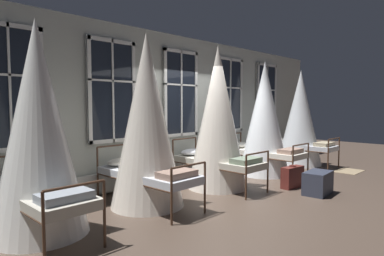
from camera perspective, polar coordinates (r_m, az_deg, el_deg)
The scene contains 11 objects.
ground at distance 7.06m, azimuth 5.42°, elevation -10.12°, with size 21.45×21.45×0.00m, color #4C3D33.
back_wall_with_windows at distance 7.80m, azimuth -2.43°, elevation 3.45°, with size 11.73×0.10×3.29m, color #B2B7AD.
window_bank at distance 7.73m, azimuth -1.82°, elevation -0.06°, with size 8.27×0.10×2.89m.
cot_first at distance 4.81m, azimuth -24.73°, elevation -0.55°, with size 1.24×2.01×2.83m.
cot_second at distance 5.67m, azimuth -7.70°, elevation 0.83°, with size 1.24×2.01×2.92m.
cot_third at distance 6.91m, azimuth 4.39°, elevation 1.49°, with size 1.24×2.00×2.93m.
cot_fourth at distance 8.41m, azimuth 12.20°, elevation 1.35°, with size 1.24×2.00×2.78m.
cot_fifth at distance 10.03m, azimuth 17.91°, elevation 1.42°, with size 1.24×2.00×2.70m.
rug_fifth at distance 9.61m, azimuth 25.13°, elevation -6.67°, with size 0.80×0.56×0.01m, color #8E7A5B.
suitcase_dark at distance 7.31m, azimuth 16.74°, elevation -7.99°, with size 0.58×0.26×0.47m.
travel_trunk at distance 6.95m, azimuth 20.64°, elevation -8.74°, with size 0.64×0.40×0.44m, color #2D3342.
Camera 1 is at (-5.31, -4.32, 1.72)m, focal length 31.31 mm.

